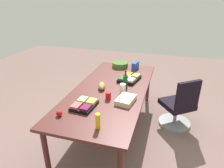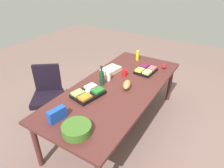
{
  "view_description": "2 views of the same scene",
  "coord_description": "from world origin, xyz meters",
  "px_view_note": "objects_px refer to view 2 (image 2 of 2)",
  "views": [
    {
      "loc": [
        2.81,
        0.86,
        2.18
      ],
      "look_at": [
        -0.08,
        -0.0,
        0.82
      ],
      "focal_mm": 32.21,
      "sensor_mm": 36.0,
      "label": 1
    },
    {
      "loc": [
        -2.24,
        -1.28,
        2.32
      ],
      "look_at": [
        -0.04,
        0.07,
        0.81
      ],
      "focal_mm": 32.29,
      "sensor_mm": 36.0,
      "label": 2
    }
  ],
  "objects_px": {
    "mayo_jar": "(108,76)",
    "mustard_bottle": "(138,55)",
    "office_chair": "(49,100)",
    "veggie_tray": "(88,93)",
    "apple_red": "(164,67)",
    "wine_bottle": "(102,78)",
    "red_solo_cup": "(124,73)",
    "bread_loaf": "(127,85)",
    "sheet_cake": "(111,70)",
    "conference_table": "(117,90)",
    "fruit_platter": "(146,70)",
    "salad_bowl": "(77,129)",
    "chip_bag_blue": "(57,115)"
  },
  "relations": [
    {
      "from": "bread_loaf",
      "to": "veggie_tray",
      "type": "bearing_deg",
      "value": 142.81
    },
    {
      "from": "salad_bowl",
      "to": "red_solo_cup",
      "type": "height_order",
      "value": "red_solo_cup"
    },
    {
      "from": "conference_table",
      "to": "chip_bag_blue",
      "type": "relative_size",
      "value": 11.72
    },
    {
      "from": "red_solo_cup",
      "to": "fruit_platter",
      "type": "bearing_deg",
      "value": -38.26
    },
    {
      "from": "salad_bowl",
      "to": "sheet_cake",
      "type": "relative_size",
      "value": 1.0
    },
    {
      "from": "apple_red",
      "to": "red_solo_cup",
      "type": "height_order",
      "value": "red_solo_cup"
    },
    {
      "from": "conference_table",
      "to": "bread_loaf",
      "type": "height_order",
      "value": "bread_loaf"
    },
    {
      "from": "mayo_jar",
      "to": "sheet_cake",
      "type": "distance_m",
      "value": 0.29
    },
    {
      "from": "chip_bag_blue",
      "to": "sheet_cake",
      "type": "relative_size",
      "value": 0.69
    },
    {
      "from": "chip_bag_blue",
      "to": "sheet_cake",
      "type": "bearing_deg",
      "value": 5.06
    },
    {
      "from": "conference_table",
      "to": "salad_bowl",
      "type": "height_order",
      "value": "salad_bowl"
    },
    {
      "from": "fruit_platter",
      "to": "red_solo_cup",
      "type": "height_order",
      "value": "red_solo_cup"
    },
    {
      "from": "veggie_tray",
      "to": "mustard_bottle",
      "type": "xyz_separation_m",
      "value": [
        1.47,
        -0.05,
        0.06
      ]
    },
    {
      "from": "conference_table",
      "to": "office_chair",
      "type": "xyz_separation_m",
      "value": [
        -0.4,
        1.11,
        -0.35
      ]
    },
    {
      "from": "conference_table",
      "to": "bread_loaf",
      "type": "distance_m",
      "value": 0.18
    },
    {
      "from": "fruit_platter",
      "to": "sheet_cake",
      "type": "relative_size",
      "value": 1.19
    },
    {
      "from": "office_chair",
      "to": "veggie_tray",
      "type": "height_order",
      "value": "office_chair"
    },
    {
      "from": "chip_bag_blue",
      "to": "wine_bottle",
      "type": "bearing_deg",
      "value": 0.72
    },
    {
      "from": "mustard_bottle",
      "to": "wine_bottle",
      "type": "height_order",
      "value": "wine_bottle"
    },
    {
      "from": "office_chair",
      "to": "apple_red",
      "type": "height_order",
      "value": "office_chair"
    },
    {
      "from": "fruit_platter",
      "to": "chip_bag_blue",
      "type": "bearing_deg",
      "value": 166.97
    },
    {
      "from": "red_solo_cup",
      "to": "bread_loaf",
      "type": "height_order",
      "value": "red_solo_cup"
    },
    {
      "from": "veggie_tray",
      "to": "bread_loaf",
      "type": "height_order",
      "value": "bread_loaf"
    },
    {
      "from": "sheet_cake",
      "to": "wine_bottle",
      "type": "distance_m",
      "value": 0.46
    },
    {
      "from": "mustard_bottle",
      "to": "sheet_cake",
      "type": "bearing_deg",
      "value": 166.19
    },
    {
      "from": "apple_red",
      "to": "sheet_cake",
      "type": "xyz_separation_m",
      "value": [
        -0.59,
        0.72,
        -0.0
      ]
    },
    {
      "from": "conference_table",
      "to": "office_chair",
      "type": "bearing_deg",
      "value": 109.73
    },
    {
      "from": "wine_bottle",
      "to": "bread_loaf",
      "type": "xyz_separation_m",
      "value": [
        0.12,
        -0.36,
        -0.07
      ]
    },
    {
      "from": "veggie_tray",
      "to": "chip_bag_blue",
      "type": "distance_m",
      "value": 0.59
    },
    {
      "from": "veggie_tray",
      "to": "mayo_jar",
      "type": "distance_m",
      "value": 0.52
    },
    {
      "from": "apple_red",
      "to": "wine_bottle",
      "type": "height_order",
      "value": "wine_bottle"
    },
    {
      "from": "mustard_bottle",
      "to": "bread_loaf",
      "type": "xyz_separation_m",
      "value": [
        -1.0,
        -0.3,
        -0.04
      ]
    },
    {
      "from": "office_chair",
      "to": "veggie_tray",
      "type": "bearing_deg",
      "value": -91.9
    },
    {
      "from": "conference_table",
      "to": "red_solo_cup",
      "type": "xyz_separation_m",
      "value": [
        0.35,
        0.07,
        0.12
      ]
    },
    {
      "from": "veggie_tray",
      "to": "sheet_cake",
      "type": "distance_m",
      "value": 0.79
    },
    {
      "from": "mayo_jar",
      "to": "mustard_bottle",
      "type": "height_order",
      "value": "mustard_bottle"
    },
    {
      "from": "sheet_cake",
      "to": "wine_bottle",
      "type": "bearing_deg",
      "value": -165.87
    },
    {
      "from": "apple_red",
      "to": "sheet_cake",
      "type": "distance_m",
      "value": 0.93
    },
    {
      "from": "fruit_platter",
      "to": "apple_red",
      "type": "bearing_deg",
      "value": -35.92
    },
    {
      "from": "conference_table",
      "to": "fruit_platter",
      "type": "bearing_deg",
      "value": -14.91
    },
    {
      "from": "mayo_jar",
      "to": "bread_loaf",
      "type": "distance_m",
      "value": 0.37
    },
    {
      "from": "apple_red",
      "to": "conference_table",
      "type": "bearing_deg",
      "value": 157.8
    },
    {
      "from": "veggie_tray",
      "to": "red_solo_cup",
      "type": "bearing_deg",
      "value": -10.96
    },
    {
      "from": "office_chair",
      "to": "red_solo_cup",
      "type": "bearing_deg",
      "value": -54.5
    },
    {
      "from": "mayo_jar",
      "to": "mustard_bottle",
      "type": "relative_size",
      "value": 0.81
    },
    {
      "from": "veggie_tray",
      "to": "apple_red",
      "type": "distance_m",
      "value": 1.5
    },
    {
      "from": "conference_table",
      "to": "wine_bottle",
      "type": "xyz_separation_m",
      "value": [
        -0.08,
        0.22,
        0.18
      ]
    },
    {
      "from": "office_chair",
      "to": "fruit_platter",
      "type": "distance_m",
      "value": 1.72
    },
    {
      "from": "fruit_platter",
      "to": "apple_red",
      "type": "xyz_separation_m",
      "value": [
        0.29,
        -0.21,
        0.01
      ]
    },
    {
      "from": "salad_bowl",
      "to": "wine_bottle",
      "type": "xyz_separation_m",
      "value": [
        0.99,
        0.34,
        0.07
      ]
    }
  ]
}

